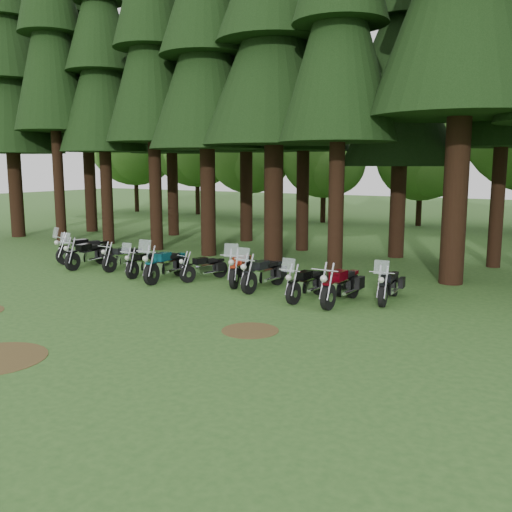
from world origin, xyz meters
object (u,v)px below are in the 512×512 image
object	(u,v)px
motorcycle_0	(85,250)
motorcycle_8	(307,284)
motorcycle_5	(204,268)
motorcycle_7	(264,274)
motorcycle_6	(241,269)
motorcycle_10	(389,286)
motorcycle_4	(166,266)
motorcycle_2	(124,258)
motorcycle_9	(341,287)
motorcycle_1	(87,255)
motorcycle_3	(145,264)

from	to	relation	value
motorcycle_0	motorcycle_8	world-z (taller)	motorcycle_0
motorcycle_5	motorcycle_7	distance (m)	2.55
motorcycle_5	motorcycle_7	world-z (taller)	motorcycle_7
motorcycle_6	motorcycle_10	distance (m)	5.09
motorcycle_4	motorcycle_2	bearing A→B (deg)	158.47
motorcycle_6	motorcycle_9	distance (m)	4.09
motorcycle_0	motorcycle_9	xyz separation A→B (m)	(11.71, -1.04, -0.01)
motorcycle_1	motorcycle_9	bearing A→B (deg)	-6.67
motorcycle_3	motorcycle_1	bearing A→B (deg)	173.00
motorcycle_0	motorcycle_8	size ratio (longest dim) A/B	1.08
motorcycle_2	motorcycle_6	distance (m)	5.26
motorcycle_5	motorcycle_3	bearing A→B (deg)	-150.63
motorcycle_10	motorcycle_0	bearing A→B (deg)	173.97
motorcycle_5	motorcycle_10	distance (m)	6.51
motorcycle_0	motorcycle_3	size ratio (longest dim) A/B	1.13
motorcycle_6	motorcycle_10	world-z (taller)	motorcycle_6
motorcycle_5	motorcycle_6	bearing A→B (deg)	23.22
motorcycle_3	motorcycle_7	xyz separation A→B (m)	(4.86, 0.24, 0.06)
motorcycle_5	motorcycle_7	size ratio (longest dim) A/B	0.80
motorcycle_0	motorcycle_4	world-z (taller)	motorcycle_4
motorcycle_7	motorcycle_8	size ratio (longest dim) A/B	1.08
motorcycle_4	motorcycle_5	size ratio (longest dim) A/B	1.31
motorcycle_5	motorcycle_10	size ratio (longest dim) A/B	0.87
motorcycle_5	motorcycle_4	bearing A→B (deg)	-126.49
motorcycle_7	motorcycle_8	world-z (taller)	motorcycle_7
motorcycle_2	motorcycle_7	xyz separation A→B (m)	(6.37, -0.27, 0.06)
motorcycle_0	motorcycle_8	distance (m)	10.69
motorcycle_9	motorcycle_7	bearing A→B (deg)	171.74
motorcycle_0	motorcycle_3	world-z (taller)	motorcycle_0
motorcycle_10	motorcycle_4	bearing A→B (deg)	-177.99
motorcycle_3	motorcycle_5	xyz separation A→B (m)	(2.33, 0.48, -0.03)
motorcycle_1	motorcycle_6	world-z (taller)	motorcycle_6
motorcycle_6	motorcycle_8	xyz separation A→B (m)	(2.92, -0.91, -0.04)
motorcycle_6	motorcycle_10	xyz separation A→B (m)	(5.08, 0.13, -0.04)
motorcycle_0	motorcycle_3	bearing A→B (deg)	9.52
motorcycle_2	motorcycle_10	distance (m)	10.34
motorcycle_1	motorcycle_2	size ratio (longest dim) A/B	1.13
motorcycle_8	motorcycle_10	world-z (taller)	motorcycle_8
motorcycle_9	motorcycle_5	bearing A→B (deg)	173.63
motorcycle_2	motorcycle_6	world-z (taller)	motorcycle_6
motorcycle_0	motorcycle_1	size ratio (longest dim) A/B	1.00
motorcycle_3	motorcycle_4	xyz separation A→B (m)	(1.26, -0.29, 0.08)
motorcycle_1	motorcycle_5	xyz separation A→B (m)	(5.37, 0.39, -0.09)
motorcycle_10	motorcycle_2	bearing A→B (deg)	175.50
motorcycle_5	motorcycle_10	bearing A→B (deg)	20.08
motorcycle_0	motorcycle_9	distance (m)	11.76
motorcycle_0	motorcycle_4	bearing A→B (deg)	9.12
motorcycle_1	motorcycle_10	world-z (taller)	motorcycle_1
motorcycle_1	motorcycle_10	distance (m)	11.90
motorcycle_2	motorcycle_3	bearing A→B (deg)	-17.13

